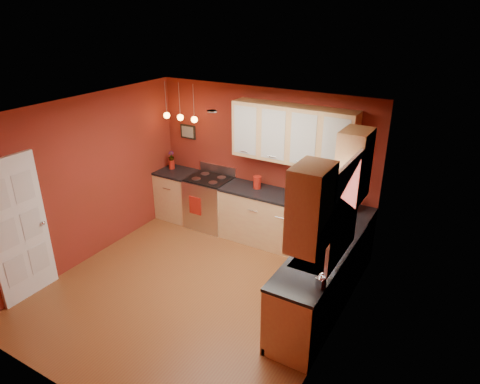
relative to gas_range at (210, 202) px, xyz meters
The scene contains 27 objects.
floor 2.08m from the gas_range, 62.94° to the right, with size 4.20×4.20×0.00m, color brown.
ceiling 2.93m from the gas_range, 62.94° to the right, with size 4.00×4.20×0.02m, color white.
wall_back 1.27m from the gas_range, 18.02° to the left, with size 4.00×0.02×2.60m, color maroon.
wall_front 4.09m from the gas_range, 76.73° to the right, with size 4.00×0.02×2.60m, color maroon.
wall_left 2.25m from the gas_range, 120.95° to the right, with size 0.02×4.20×2.60m, color maroon.
wall_right 3.53m from the gas_range, 31.66° to the right, with size 0.02×4.20×2.60m, color maroon.
base_cabinets_back_left 0.73m from the gas_range, behind, with size 0.70×0.60×0.90m, color #DAB975.
base_cabinets_back_right 1.65m from the gas_range, ahead, with size 2.54×0.60×0.90m, color #DAB975.
base_cabinets_right 2.95m from the gas_range, 27.27° to the right, with size 0.60×2.10×0.90m, color #DAB975.
counter_back_left 0.85m from the gas_range, behind, with size 0.70×0.62×0.04m, color black.
counter_back_right 1.71m from the gas_range, ahead, with size 2.54×0.62×0.04m, color black.
counter_right 2.98m from the gas_range, 27.27° to the right, with size 0.62×2.10×0.04m, color black.
gas_range is the anchor object (origin of this frame).
dishwasher_front 2.04m from the gas_range, ahead, with size 0.60×0.02×0.80m, color silver.
sink 3.05m from the gas_range, 29.78° to the right, with size 0.50×0.70×0.33m.
window 3.48m from the gas_range, 27.40° to the right, with size 0.06×1.02×1.22m.
door_left_wall 3.22m from the gas_range, 109.27° to the right, with size 0.12×0.82×2.05m.
upper_cabinets_back 2.12m from the gas_range, ahead, with size 2.00×0.35×0.90m, color #DAB975.
upper_cabinets_right 3.45m from the gas_range, 28.26° to the right, with size 0.35×1.95×0.90m, color #DAB975.
wall_picture 1.36m from the gas_range, 156.09° to the left, with size 0.32×0.03×0.26m, color black.
pendant_lights 1.62m from the gas_range, behind, with size 0.71×0.11×0.66m.
red_canister 1.11m from the gas_range, ahead, with size 0.14×0.14×0.21m.
red_vase 1.05m from the gas_range, behind, with size 0.11×0.11×0.17m, color #9E1B11.
flowers 1.14m from the gas_range, behind, with size 0.11×0.11×0.19m, color #9E1B11.
coffee_maker 2.64m from the gas_range, ahead, with size 0.19×0.18×0.25m.
soap_pump 3.57m from the gas_range, 35.55° to the right, with size 0.09×0.09×0.20m, color silver.
dish_towel 0.34m from the gas_range, 105.21° to the right, with size 0.24×0.02×0.33m, color #9E1B11.
Camera 1 is at (3.15, -4.05, 3.80)m, focal length 32.00 mm.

